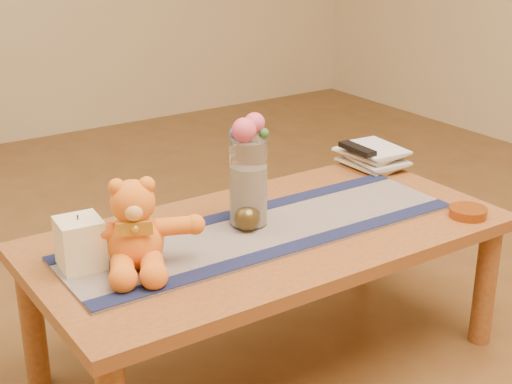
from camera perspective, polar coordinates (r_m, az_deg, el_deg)
floor at (r=2.43m, az=1.00°, el=-12.61°), size 5.50×5.50×0.00m
coffee_table_top at (r=2.22m, az=1.07°, el=-3.35°), size 1.40×0.70×0.04m
table_leg_fr at (r=2.53m, az=16.98°, el=-6.74°), size 0.07×0.07×0.41m
table_leg_bl at (r=2.32m, az=-16.57°, el=-9.48°), size 0.07×0.07×0.41m
table_leg_br at (r=2.89m, az=8.20°, el=-2.45°), size 0.07×0.07×0.41m
persian_runner at (r=2.20m, az=0.55°, el=-2.94°), size 1.20×0.36×0.01m
runner_border_near at (r=2.09m, az=2.78°, el=-4.17°), size 1.20×0.07×0.00m
runner_border_far at (r=2.31m, az=-1.46°, el=-1.60°), size 1.20×0.07×0.00m
teddy_bear at (r=1.97m, az=-9.22°, el=-2.44°), size 0.42×0.39×0.23m
pillar_candle at (r=2.01m, az=-13.18°, el=-3.79°), size 0.12×0.12×0.13m
candle_wick at (r=1.98m, az=-13.35°, el=-1.87°), size 0.00×0.00×0.01m
glass_vase at (r=2.18m, az=-0.58°, el=0.71°), size 0.11×0.11×0.26m
potpourri_fill at (r=2.20m, az=-0.58°, el=-0.24°), size 0.09×0.09×0.18m
rose_left at (r=2.11m, az=-0.90°, el=4.72°), size 0.07×0.07×0.07m
rose_right at (r=2.15m, az=-0.11°, el=5.26°), size 0.06×0.06×0.06m
blue_flower_back at (r=2.17m, az=-0.89°, el=4.95°), size 0.04×0.04×0.04m
blue_flower_side at (r=2.14m, az=-1.57°, el=4.48°), size 0.04×0.04×0.04m
leaf_sprig at (r=2.14m, az=0.59°, el=4.48°), size 0.03×0.03×0.03m
bronze_ball at (r=2.18m, az=-0.67°, el=-2.01°), size 0.09×0.09×0.07m
book_bottom at (r=2.71m, az=7.47°, el=1.83°), size 0.17×0.23×0.02m
book_lower at (r=2.71m, az=7.62°, el=2.20°), size 0.19×0.24×0.02m
book_upper at (r=2.70m, az=7.37°, el=2.58°), size 0.18×0.24×0.02m
book_top at (r=2.70m, az=7.62°, el=2.97°), size 0.18×0.24×0.02m
tv_remote at (r=2.68m, az=7.68°, el=3.27°), size 0.05×0.16×0.02m
amber_dish at (r=2.39m, az=15.76°, el=-1.49°), size 0.13×0.13×0.03m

